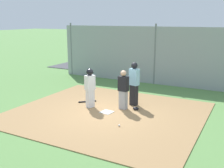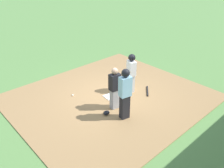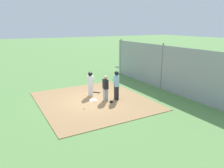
# 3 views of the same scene
# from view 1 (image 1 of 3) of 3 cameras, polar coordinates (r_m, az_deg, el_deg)

# --- Properties ---
(ground_plane) EXTENTS (140.00, 140.00, 0.00)m
(ground_plane) POSITION_cam_1_polar(r_m,az_deg,el_deg) (10.55, -1.09, -6.20)
(ground_plane) COLOR #5B8947
(dirt_infield) EXTENTS (7.20, 6.40, 0.03)m
(dirt_infield) POSITION_cam_1_polar(r_m,az_deg,el_deg) (10.54, -1.10, -6.12)
(dirt_infield) COLOR #9E774C
(dirt_infield) RESTS_ON ground_plane
(home_plate) EXTENTS (0.49, 0.49, 0.02)m
(home_plate) POSITION_cam_1_polar(r_m,az_deg,el_deg) (10.54, -1.10, -5.99)
(home_plate) COLOR white
(home_plate) RESTS_ON dirt_infield
(catcher) EXTENTS (0.41, 0.30, 1.59)m
(catcher) POSITION_cam_1_polar(r_m,az_deg,el_deg) (10.69, 2.43, -1.13)
(catcher) COLOR #9E9EA3
(catcher) RESTS_ON dirt_infield
(umpire) EXTENTS (0.42, 0.33, 1.83)m
(umpire) POSITION_cam_1_polar(r_m,az_deg,el_deg) (11.19, 4.73, 0.30)
(umpire) COLOR black
(umpire) RESTS_ON dirt_infield
(runner) EXTENTS (0.38, 0.45, 1.62)m
(runner) POSITION_cam_1_polar(r_m,az_deg,el_deg) (10.92, -4.73, -0.32)
(runner) COLOR silver
(runner) RESTS_ON dirt_infield
(baseball_bat) EXTENTS (0.63, 0.57, 0.06)m
(baseball_bat) POSITION_cam_1_polar(r_m,az_deg,el_deg) (11.82, -5.29, -3.73)
(baseball_bat) COLOR black
(baseball_bat) RESTS_ON dirt_infield
(catcher_mask) EXTENTS (0.24, 0.20, 0.12)m
(catcher_mask) POSITION_cam_1_polar(r_m,az_deg,el_deg) (10.83, 5.10, -5.22)
(catcher_mask) COLOR black
(catcher_mask) RESTS_ON dirt_infield
(baseball) EXTENTS (0.07, 0.07, 0.07)m
(baseball) POSITION_cam_1_polar(r_m,az_deg,el_deg) (9.19, 1.55, -8.84)
(baseball) COLOR white
(baseball) RESTS_ON dirt_infield
(backstop_fence) EXTENTS (12.00, 0.10, 3.35)m
(backstop_fence) POSITION_cam_1_polar(r_m,az_deg,el_deg) (15.11, 9.13, 5.98)
(backstop_fence) COLOR #93999E
(backstop_fence) RESTS_ON ground_plane
(parking_lot) EXTENTS (18.00, 5.20, 0.04)m
(parking_lot) POSITION_cam_1_polar(r_m,az_deg,el_deg) (19.00, 12.74, 2.54)
(parking_lot) COLOR #424247
(parking_lot) RESTS_ON ground_plane
(parked_car_green) EXTENTS (4.23, 1.94, 1.28)m
(parked_car_green) POSITION_cam_1_polar(r_m,az_deg,el_deg) (20.14, 3.19, 5.19)
(parked_car_green) COLOR #235B38
(parked_car_green) RESTS_ON parking_lot
(parked_car_dark) EXTENTS (4.39, 2.31, 1.28)m
(parked_car_dark) POSITION_cam_1_polar(r_m,az_deg,el_deg) (21.62, -1.39, 5.79)
(parked_car_dark) COLOR black
(parked_car_dark) RESTS_ON parking_lot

